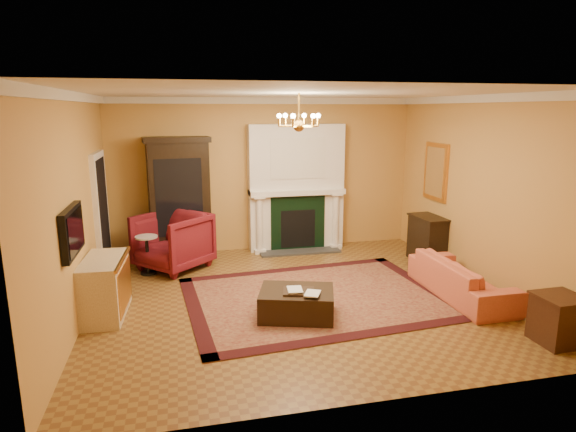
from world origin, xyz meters
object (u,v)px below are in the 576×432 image
object	(u,v)px
china_cabinet	(179,201)
end_table	(558,321)
console_table	(427,240)
coral_sofa	(462,272)
wingback_armchair	(173,239)
commode	(105,287)
pedestal_table	(147,252)
leather_ottoman	(297,303)

from	to	relation	value
china_cabinet	end_table	distance (m)	6.41
end_table	console_table	size ratio (longest dim) A/B	0.69
coral_sofa	console_table	size ratio (longest dim) A/B	2.38
wingback_armchair	commode	bearing A→B (deg)	-69.57
console_table	end_table	bearing A→B (deg)	-95.06
pedestal_table	console_table	world-z (taller)	console_table
pedestal_table	coral_sofa	xyz separation A→B (m)	(4.68, -2.10, -0.01)
commode	end_table	bearing A→B (deg)	-17.66
commode	console_table	size ratio (longest dim) A/B	1.32
pedestal_table	console_table	size ratio (longest dim) A/B	0.82
wingback_armchair	coral_sofa	world-z (taller)	wingback_armchair
wingback_armchair	coral_sofa	bearing A→B (deg)	18.04
wingback_armchair	pedestal_table	distance (m)	0.50
coral_sofa	leather_ottoman	size ratio (longest dim) A/B	1.97
wingback_armchair	commode	size ratio (longest dim) A/B	1.02
wingback_armchair	console_table	bearing A→B (deg)	38.99
coral_sofa	console_table	xyz separation A→B (m)	(0.36, 1.70, 0.03)
end_table	leather_ottoman	distance (m)	3.24
wingback_armchair	end_table	bearing A→B (deg)	5.83
wingback_armchair	commode	world-z (taller)	wingback_armchair
commode	end_table	size ratio (longest dim) A/B	1.89
commode	coral_sofa	xyz separation A→B (m)	(5.15, -0.46, -0.02)
console_table	commode	bearing A→B (deg)	-171.38
leather_ottoman	commode	bearing A→B (deg)	-177.20
coral_sofa	end_table	world-z (taller)	coral_sofa
console_table	leather_ottoman	bearing A→B (deg)	-151.69
leather_ottoman	wingback_armchair	bearing A→B (deg)	140.49
console_table	china_cabinet	bearing A→B (deg)	159.92
end_table	pedestal_table	bearing A→B (deg)	143.40
end_table	commode	bearing A→B (deg)	159.25
console_table	pedestal_table	bearing A→B (deg)	171.46
china_cabinet	coral_sofa	bearing A→B (deg)	-42.90
console_table	wingback_armchair	bearing A→B (deg)	168.50
end_table	console_table	world-z (taller)	console_table
pedestal_table	console_table	xyz separation A→B (m)	(5.04, -0.40, 0.02)
pedestal_table	coral_sofa	world-z (taller)	coral_sofa
pedestal_table	wingback_armchair	bearing A→B (deg)	25.69
china_cabinet	pedestal_table	size ratio (longest dim) A/B	3.24
coral_sofa	pedestal_table	bearing A→B (deg)	65.62
coral_sofa	wingback_armchair	bearing A→B (deg)	61.31
china_cabinet	console_table	world-z (taller)	china_cabinet
wingback_armchair	coral_sofa	size ratio (longest dim) A/B	0.56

